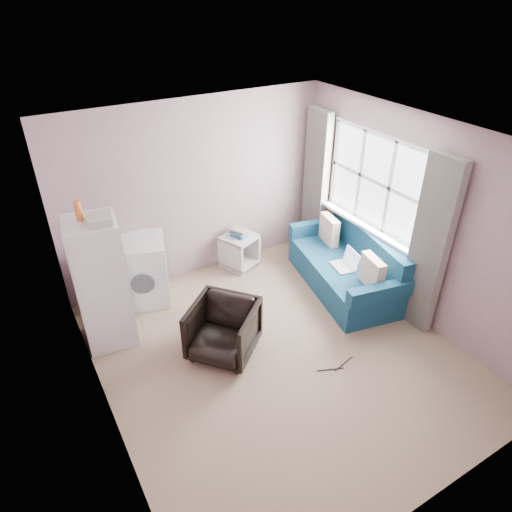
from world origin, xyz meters
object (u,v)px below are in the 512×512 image
at_px(washing_machine, 142,269).
at_px(side_table, 239,248).
at_px(armchair, 223,328).
at_px(fridge, 102,283).
at_px(sofa, 347,267).

height_order(washing_machine, side_table, washing_machine).
distance_m(armchair, side_table, 1.87).
relative_size(fridge, side_table, 2.92).
height_order(armchair, fridge, fridge).
xyz_separation_m(fridge, sofa, (3.12, -0.60, -0.50)).
bearing_deg(washing_machine, fridge, -119.39).
distance_m(armchair, washing_machine, 1.53).
bearing_deg(fridge, sofa, -2.87).
distance_m(fridge, washing_machine, 0.90).
bearing_deg(fridge, washing_machine, 50.48).
bearing_deg(fridge, side_table, 24.83).
height_order(armchair, washing_machine, washing_machine).
xyz_separation_m(fridge, side_table, (2.10, 0.64, -0.52)).
relative_size(fridge, sofa, 0.89).
xyz_separation_m(armchair, sofa, (2.08, 0.31, -0.05)).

